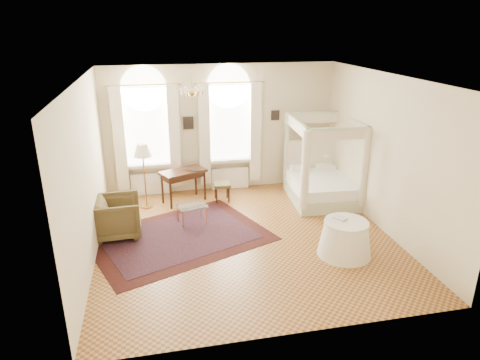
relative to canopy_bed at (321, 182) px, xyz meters
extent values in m
plane|color=#AA7131|center=(-2.32, -1.64, -0.47)|extent=(6.00, 6.00, 0.00)
plane|color=beige|center=(-2.32, 1.36, 1.18)|extent=(6.00, 0.00, 6.00)
plane|color=beige|center=(-2.32, -4.64, 1.18)|extent=(6.00, 0.00, 6.00)
plane|color=beige|center=(-5.32, -1.64, 1.18)|extent=(0.00, 6.00, 6.00)
plane|color=beige|center=(0.68, -1.64, 1.18)|extent=(0.00, 6.00, 6.00)
plane|color=white|center=(-2.32, -1.64, 2.83)|extent=(6.00, 6.00, 0.00)
cube|color=white|center=(-4.22, 1.33, 1.33)|extent=(1.10, 0.04, 1.90)
cylinder|color=white|center=(-4.22, 1.33, 2.28)|extent=(1.10, 0.04, 1.10)
cube|color=white|center=(-4.22, 1.24, 0.34)|extent=(1.32, 0.24, 0.08)
cube|color=white|center=(-4.89, 1.16, 1.08)|extent=(0.28, 0.14, 2.60)
cube|color=white|center=(-3.55, 1.16, 1.08)|extent=(0.28, 0.14, 2.60)
cube|color=white|center=(-4.22, 1.26, -0.17)|extent=(1.00, 0.12, 0.58)
cube|color=white|center=(-2.12, 1.33, 1.33)|extent=(1.10, 0.04, 1.90)
cylinder|color=white|center=(-2.12, 1.33, 2.28)|extent=(1.10, 0.04, 1.10)
cube|color=white|center=(-2.12, 1.24, 0.34)|extent=(1.32, 0.24, 0.08)
cube|color=white|center=(-2.79, 1.16, 1.08)|extent=(0.28, 0.14, 2.60)
cube|color=white|center=(-1.45, 1.16, 1.08)|extent=(0.28, 0.14, 2.60)
cube|color=white|center=(-2.12, 1.26, -0.17)|extent=(1.00, 0.12, 0.58)
cylinder|color=#AF803A|center=(-3.22, -0.44, 2.63)|extent=(0.02, 0.02, 0.40)
sphere|color=#AF803A|center=(-3.22, -0.44, 2.41)|extent=(0.16, 0.16, 0.16)
sphere|color=beige|center=(-3.00, -0.44, 2.48)|extent=(0.07, 0.07, 0.07)
sphere|color=beige|center=(-3.11, -0.25, 2.48)|extent=(0.07, 0.07, 0.07)
sphere|color=beige|center=(-3.33, -0.25, 2.48)|extent=(0.07, 0.07, 0.07)
sphere|color=beige|center=(-3.44, -0.44, 2.48)|extent=(0.07, 0.07, 0.07)
sphere|color=beige|center=(-3.33, -0.63, 2.48)|extent=(0.07, 0.07, 0.07)
sphere|color=beige|center=(-3.11, -0.63, 2.48)|extent=(0.07, 0.07, 0.07)
cube|color=black|center=(-3.17, 1.33, 1.38)|extent=(0.26, 0.03, 0.32)
cube|color=black|center=(-0.87, 1.33, 1.48)|extent=(0.22, 0.03, 0.26)
cube|color=beige|center=(0.00, 0.01, -0.31)|extent=(1.64, 1.97, 0.32)
cube|color=white|center=(0.00, 0.01, -0.03)|extent=(1.54, 1.88, 0.25)
cube|color=white|center=(0.06, 0.91, 0.33)|extent=(1.52, 0.17, 1.07)
cube|color=beige|center=(-0.64, 0.94, 0.55)|extent=(0.09, 0.09, 2.05)
cube|color=beige|center=(0.76, 0.85, 0.55)|extent=(0.09, 0.09, 2.05)
cube|color=beige|center=(-0.76, -0.82, 0.55)|extent=(0.09, 0.09, 2.05)
cube|color=beige|center=(0.64, -0.92, 0.55)|extent=(0.09, 0.09, 2.05)
cube|color=beige|center=(0.06, 0.89, 1.58)|extent=(1.52, 0.17, 0.07)
cube|color=beige|center=(-0.06, -0.87, 1.58)|extent=(1.52, 0.17, 0.07)
cube|color=beige|center=(-0.70, 0.06, 1.58)|extent=(0.20, 1.87, 0.07)
cube|color=beige|center=(0.70, -0.04, 1.58)|extent=(0.20, 1.87, 0.07)
cube|color=white|center=(0.06, 0.89, 1.45)|extent=(1.57, 0.14, 0.25)
cube|color=white|center=(-0.06, -0.87, 1.45)|extent=(1.57, 0.14, 0.25)
cube|color=white|center=(-0.70, 0.06, 1.45)|extent=(0.16, 1.92, 0.25)
cube|color=white|center=(0.70, -0.04, 1.45)|extent=(0.16, 1.92, 0.25)
cylinder|color=white|center=(-0.76, -0.82, 0.64)|extent=(0.20, 0.20, 1.87)
cylinder|color=white|center=(0.64, -0.92, 0.64)|extent=(0.20, 0.20, 1.87)
cube|color=#361A0E|center=(0.38, 1.06, -0.15)|extent=(0.52, 0.48, 0.65)
cylinder|color=#AF803A|center=(0.45, 0.98, 0.29)|extent=(0.13, 0.13, 0.22)
cone|color=beige|center=(0.45, 0.98, 0.50)|extent=(0.30, 0.30, 0.24)
cube|color=#361A0E|center=(-3.41, 0.61, 0.32)|extent=(1.23, 0.98, 0.07)
cube|color=#361A0E|center=(-3.41, 0.61, 0.22)|extent=(1.09, 0.83, 0.11)
cylinder|color=#361A0E|center=(-3.94, 0.61, -0.09)|extent=(0.05, 0.05, 0.77)
cylinder|color=#361A0E|center=(-3.06, 1.01, -0.09)|extent=(0.05, 0.05, 0.77)
cylinder|color=#361A0E|center=(-3.76, 0.21, -0.09)|extent=(0.05, 0.05, 0.77)
cylinder|color=#361A0E|center=(-2.88, 0.61, -0.09)|extent=(0.05, 0.05, 0.77)
imported|color=black|center=(-3.13, 0.59, 0.36)|extent=(0.40, 0.33, 0.03)
cube|color=#48421F|center=(-2.46, 0.47, -0.05)|extent=(0.42, 0.42, 0.08)
cylinder|color=#361A0E|center=(-2.62, 0.33, -0.28)|extent=(0.04, 0.04, 0.39)
cylinder|color=#361A0E|center=(-2.32, 0.32, -0.28)|extent=(0.04, 0.04, 0.39)
cylinder|color=#361A0E|center=(-2.61, 0.63, -0.28)|extent=(0.04, 0.04, 0.39)
cylinder|color=#361A0E|center=(-2.31, 0.62, -0.28)|extent=(0.04, 0.04, 0.39)
imported|color=#493B1F|center=(-4.92, -0.94, -0.05)|extent=(0.98, 0.95, 0.86)
cube|color=white|center=(-3.34, -0.68, -0.05)|extent=(0.72, 0.58, 0.02)
cylinder|color=#AF803A|center=(-3.56, -0.92, -0.26)|extent=(0.03, 0.03, 0.42)
cylinder|color=#AF803A|center=(-3.03, -0.80, -0.26)|extent=(0.03, 0.03, 0.42)
cylinder|color=#AF803A|center=(-3.65, -0.57, -0.26)|extent=(0.03, 0.03, 0.42)
cylinder|color=#AF803A|center=(-3.11, -0.45, -0.26)|extent=(0.03, 0.03, 0.42)
cylinder|color=#AF803A|center=(-4.34, 0.45, -0.46)|extent=(0.28, 0.28, 0.03)
cylinder|color=#AF803A|center=(-4.34, 0.45, 0.23)|extent=(0.04, 0.04, 1.40)
cone|color=beige|center=(-4.34, 0.45, 0.97)|extent=(0.41, 0.41, 0.30)
cube|color=#39110D|center=(-3.69, -1.31, -0.47)|extent=(4.22, 3.66, 0.01)
cube|color=black|center=(-3.69, -1.31, -0.46)|extent=(3.50, 2.94, 0.01)
cone|color=white|center=(-0.58, -2.67, -0.14)|extent=(1.03, 1.03, 0.67)
cylinder|color=white|center=(-0.58, -2.67, 0.21)|extent=(0.85, 0.85, 0.04)
imported|color=black|center=(-0.73, -2.57, 0.24)|extent=(0.28, 0.30, 0.02)
camera|label=1|loc=(-4.07, -9.43, 3.78)|focal=32.00mm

